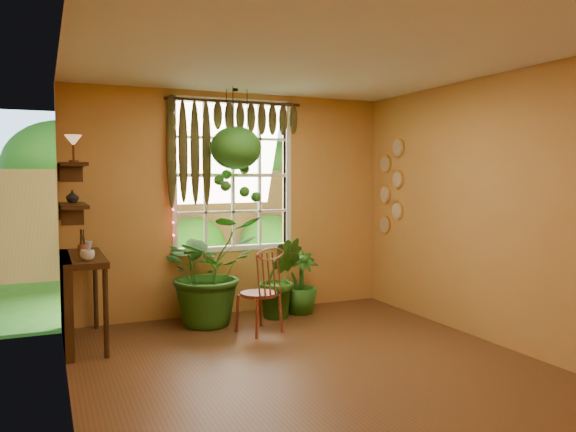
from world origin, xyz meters
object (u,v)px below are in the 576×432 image
at_px(counter_ledge, 72,291).
at_px(hanging_basket, 236,155).
at_px(windsor_chair, 261,304).
at_px(potted_plant_left, 209,270).
at_px(potted_plant_mid, 280,278).

relative_size(counter_ledge, hanging_basket, 0.89).
bearing_deg(hanging_basket, windsor_chair, -85.73).
xyz_separation_m(potted_plant_left, hanging_basket, (0.36, 0.10, 1.31)).
distance_m(potted_plant_left, potted_plant_mid, 0.86).
bearing_deg(potted_plant_left, potted_plant_mid, -3.81).
bearing_deg(windsor_chair, potted_plant_mid, 29.14).
bearing_deg(potted_plant_left, counter_ledge, -171.40).
relative_size(counter_ledge, potted_plant_mid, 1.24).
bearing_deg(potted_plant_left, hanging_basket, 15.42).
height_order(potted_plant_mid, hanging_basket, hanging_basket).
distance_m(counter_ledge, hanging_basket, 2.32).
bearing_deg(counter_ledge, potted_plant_mid, 4.09).
bearing_deg(windsor_chair, hanging_basket, 74.47).
bearing_deg(counter_ledge, windsor_chair, -10.30).
distance_m(windsor_chair, potted_plant_mid, 0.70).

